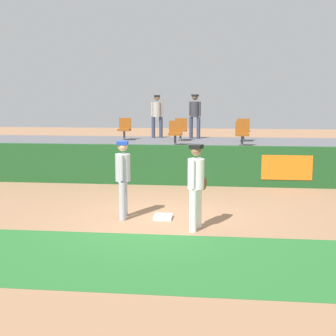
{
  "coord_description": "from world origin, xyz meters",
  "views": [
    {
      "loc": [
        1.35,
        -9.88,
        2.72
      ],
      "look_at": [
        0.14,
        1.07,
        1.0
      ],
      "focal_mm": 48.98,
      "sensor_mm": 36.0,
      "label": 1
    }
  ],
  "objects_px": {
    "seat_front_right": "(242,132)",
    "seat_front_center": "(175,132)",
    "seat_back_right": "(243,129)",
    "first_base": "(163,217)",
    "seat_back_left": "(125,128)",
    "spectator_capped": "(195,113)",
    "player_runner_visitor": "(123,174)",
    "spectator_hooded": "(157,113)",
    "player_fielder_home": "(196,181)",
    "seat_back_center": "(181,128)"
  },
  "relations": [
    {
      "from": "player_runner_visitor",
      "to": "spectator_capped",
      "type": "height_order",
      "value": "spectator_capped"
    },
    {
      "from": "seat_front_right",
      "to": "player_runner_visitor",
      "type": "bearing_deg",
      "value": -117.56
    },
    {
      "from": "first_base",
      "to": "seat_back_left",
      "type": "bearing_deg",
      "value": 108.02
    },
    {
      "from": "player_runner_visitor",
      "to": "seat_front_center",
      "type": "distance_m",
      "value": 5.6
    },
    {
      "from": "first_base",
      "to": "player_runner_visitor",
      "type": "xyz_separation_m",
      "value": [
        -0.89,
        -0.08,
        0.97
      ]
    },
    {
      "from": "seat_front_right",
      "to": "spectator_hooded",
      "type": "bearing_deg",
      "value": 137.75
    },
    {
      "from": "first_base",
      "to": "spectator_capped",
      "type": "xyz_separation_m",
      "value": [
        0.27,
        8.24,
        2.04
      ]
    },
    {
      "from": "first_base",
      "to": "player_runner_visitor",
      "type": "relative_size",
      "value": 0.23
    },
    {
      "from": "player_fielder_home",
      "to": "seat_back_left",
      "type": "distance_m",
      "value": 8.65
    },
    {
      "from": "player_fielder_home",
      "to": "spectator_hooded",
      "type": "xyz_separation_m",
      "value": [
        -2.04,
        9.2,
        1.05
      ]
    },
    {
      "from": "seat_front_right",
      "to": "seat_front_center",
      "type": "height_order",
      "value": "same"
    },
    {
      "from": "seat_back_center",
      "to": "seat_back_left",
      "type": "bearing_deg",
      "value": 180.0
    },
    {
      "from": "first_base",
      "to": "spectator_hooded",
      "type": "height_order",
      "value": "spectator_hooded"
    },
    {
      "from": "seat_back_left",
      "to": "seat_front_center",
      "type": "height_order",
      "value": "same"
    },
    {
      "from": "first_base",
      "to": "seat_back_right",
      "type": "height_order",
      "value": "seat_back_right"
    },
    {
      "from": "seat_back_left",
      "to": "spectator_capped",
      "type": "bearing_deg",
      "value": 20.55
    },
    {
      "from": "seat_front_center",
      "to": "spectator_capped",
      "type": "bearing_deg",
      "value": 79.62
    },
    {
      "from": "player_runner_visitor",
      "to": "seat_front_center",
      "type": "height_order",
      "value": "seat_front_center"
    },
    {
      "from": "player_fielder_home",
      "to": "seat_front_right",
      "type": "bearing_deg",
      "value": -174.41
    },
    {
      "from": "seat_back_left",
      "to": "spectator_hooded",
      "type": "distance_m",
      "value": 1.68
    },
    {
      "from": "seat_back_right",
      "to": "spectator_hooded",
      "type": "bearing_deg",
      "value": 161.16
    },
    {
      "from": "seat_back_left",
      "to": "spectator_hooded",
      "type": "xyz_separation_m",
      "value": [
        1.1,
        1.16,
        0.52
      ]
    },
    {
      "from": "player_fielder_home",
      "to": "seat_back_right",
      "type": "relative_size",
      "value": 2.1
    },
    {
      "from": "player_fielder_home",
      "to": "seat_front_right",
      "type": "height_order",
      "value": "seat_front_right"
    },
    {
      "from": "seat_back_left",
      "to": "spectator_capped",
      "type": "relative_size",
      "value": 0.48
    },
    {
      "from": "player_fielder_home",
      "to": "spectator_capped",
      "type": "relative_size",
      "value": 1.02
    },
    {
      "from": "first_base",
      "to": "spectator_capped",
      "type": "height_order",
      "value": "spectator_capped"
    },
    {
      "from": "first_base",
      "to": "seat_front_right",
      "type": "bearing_deg",
      "value": 69.92
    },
    {
      "from": "player_fielder_home",
      "to": "spectator_capped",
      "type": "height_order",
      "value": "spectator_capped"
    },
    {
      "from": "seat_front_center",
      "to": "player_fielder_home",
      "type": "bearing_deg",
      "value": -80.76
    },
    {
      "from": "seat_back_right",
      "to": "spectator_capped",
      "type": "bearing_deg",
      "value": 152.04
    },
    {
      "from": "seat_front_center",
      "to": "spectator_hooded",
      "type": "relative_size",
      "value": 0.49
    },
    {
      "from": "seat_back_right",
      "to": "seat_back_left",
      "type": "xyz_separation_m",
      "value": [
        -4.49,
        -0.0,
        -0.0
      ]
    },
    {
      "from": "seat_front_right",
      "to": "seat_back_center",
      "type": "relative_size",
      "value": 1.0
    },
    {
      "from": "player_fielder_home",
      "to": "seat_back_center",
      "type": "height_order",
      "value": "seat_back_center"
    },
    {
      "from": "spectator_capped",
      "to": "seat_back_right",
      "type": "bearing_deg",
      "value": 167.81
    },
    {
      "from": "player_fielder_home",
      "to": "seat_back_center",
      "type": "bearing_deg",
      "value": -156.38
    },
    {
      "from": "seat_front_right",
      "to": "spectator_hooded",
      "type": "distance_m",
      "value": 4.43
    },
    {
      "from": "seat_back_center",
      "to": "spectator_capped",
      "type": "bearing_deg",
      "value": 64.07
    },
    {
      "from": "player_runner_visitor",
      "to": "spectator_capped",
      "type": "distance_m",
      "value": 8.47
    },
    {
      "from": "player_runner_visitor",
      "to": "seat_front_right",
      "type": "height_order",
      "value": "seat_front_right"
    },
    {
      "from": "first_base",
      "to": "seat_back_left",
      "type": "relative_size",
      "value": 0.48
    },
    {
      "from": "seat_front_right",
      "to": "seat_front_center",
      "type": "bearing_deg",
      "value": 180.0
    },
    {
      "from": "seat_back_right",
      "to": "seat_front_right",
      "type": "height_order",
      "value": "same"
    },
    {
      "from": "seat_back_right",
      "to": "seat_front_right",
      "type": "bearing_deg",
      "value": -94.26
    },
    {
      "from": "spectator_hooded",
      "to": "spectator_capped",
      "type": "bearing_deg",
      "value": 163.11
    },
    {
      "from": "seat_front_center",
      "to": "spectator_capped",
      "type": "xyz_separation_m",
      "value": [
        0.51,
        2.79,
        0.53
      ]
    },
    {
      "from": "player_runner_visitor",
      "to": "seat_back_left",
      "type": "height_order",
      "value": "seat_back_left"
    },
    {
      "from": "player_fielder_home",
      "to": "player_runner_visitor",
      "type": "height_order",
      "value": "player_fielder_home"
    },
    {
      "from": "seat_back_right",
      "to": "player_fielder_home",
      "type": "bearing_deg",
      "value": -99.55
    }
  ]
}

